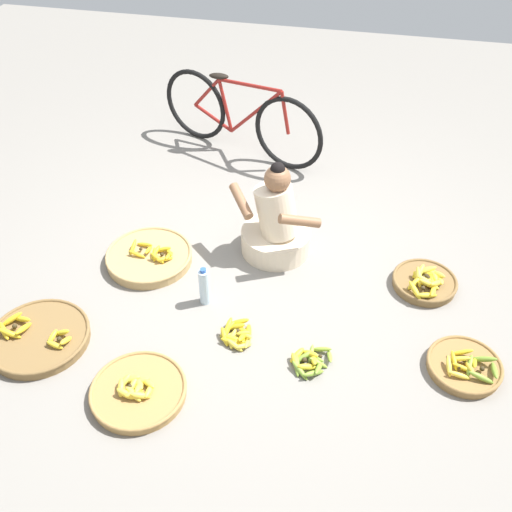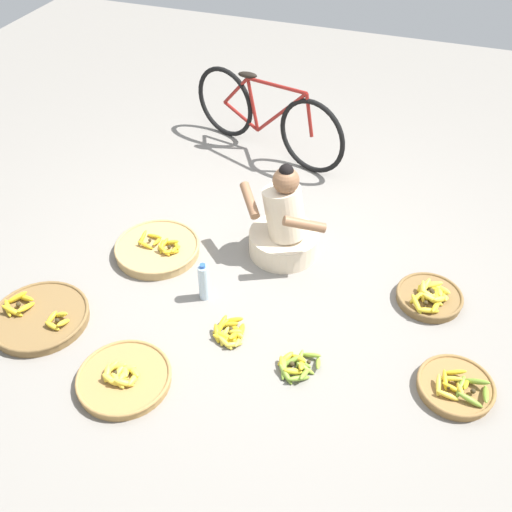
% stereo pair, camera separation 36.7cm
% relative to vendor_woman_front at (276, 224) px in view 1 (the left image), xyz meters
% --- Properties ---
extents(ground_plane, '(10.00, 10.00, 0.00)m').
position_rel_vendor_woman_front_xyz_m(ground_plane, '(-0.04, -0.30, -0.25)').
color(ground_plane, gray).
extents(vendor_woman_front, '(0.72, 0.54, 0.77)m').
position_rel_vendor_woman_front_xyz_m(vendor_woman_front, '(0.00, 0.00, 0.00)').
color(vendor_woman_front, beige).
rests_on(vendor_woman_front, ground).
extents(bicycle_leaning, '(1.61, 0.63, 0.73)m').
position_rel_vendor_woman_front_xyz_m(bicycle_leaning, '(-0.60, 1.35, 0.11)').
color(bicycle_leaning, black).
rests_on(bicycle_leaning, ground).
extents(banana_basket_front_right, '(0.64, 0.64, 0.14)m').
position_rel_vendor_woman_front_xyz_m(banana_basket_front_right, '(-0.89, -0.33, -0.20)').
color(banana_basket_front_right, tan).
rests_on(banana_basket_front_right, ground).
extents(banana_basket_front_center, '(0.58, 0.58, 0.13)m').
position_rel_vendor_woman_front_xyz_m(banana_basket_front_center, '(-0.54, -1.48, -0.21)').
color(banana_basket_front_center, '#A87F47').
rests_on(banana_basket_front_center, ground).
extents(banana_basket_front_left, '(0.65, 0.65, 0.14)m').
position_rel_vendor_woman_front_xyz_m(banana_basket_front_left, '(-1.31, -1.23, -0.20)').
color(banana_basket_front_left, brown).
rests_on(banana_basket_front_left, ground).
extents(banana_basket_back_center, '(0.46, 0.46, 0.15)m').
position_rel_vendor_woman_front_xyz_m(banana_basket_back_center, '(1.11, -0.17, -0.20)').
color(banana_basket_back_center, brown).
rests_on(banana_basket_back_center, ground).
extents(banana_basket_near_vendor, '(0.46, 0.46, 0.14)m').
position_rel_vendor_woman_front_xyz_m(banana_basket_near_vendor, '(1.35, -0.88, -0.21)').
color(banana_basket_near_vendor, olive).
rests_on(banana_basket_near_vendor, ground).
extents(loose_bananas_back_right, '(0.25, 0.27, 0.10)m').
position_rel_vendor_woman_front_xyz_m(loose_bananas_back_right, '(-0.08, -0.93, -0.22)').
color(loose_bananas_back_right, gold).
rests_on(loose_bananas_back_right, ground).
extents(loose_bananas_back_left, '(0.28, 0.28, 0.09)m').
position_rel_vendor_woman_front_xyz_m(loose_bananas_back_left, '(0.41, -1.04, -0.22)').
color(loose_bananas_back_left, '#8CAD38').
rests_on(loose_bananas_back_left, ground).
extents(water_bottle, '(0.08, 0.08, 0.30)m').
position_rel_vendor_woman_front_xyz_m(water_bottle, '(-0.37, -0.65, -0.10)').
color(water_bottle, silver).
rests_on(water_bottle, ground).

